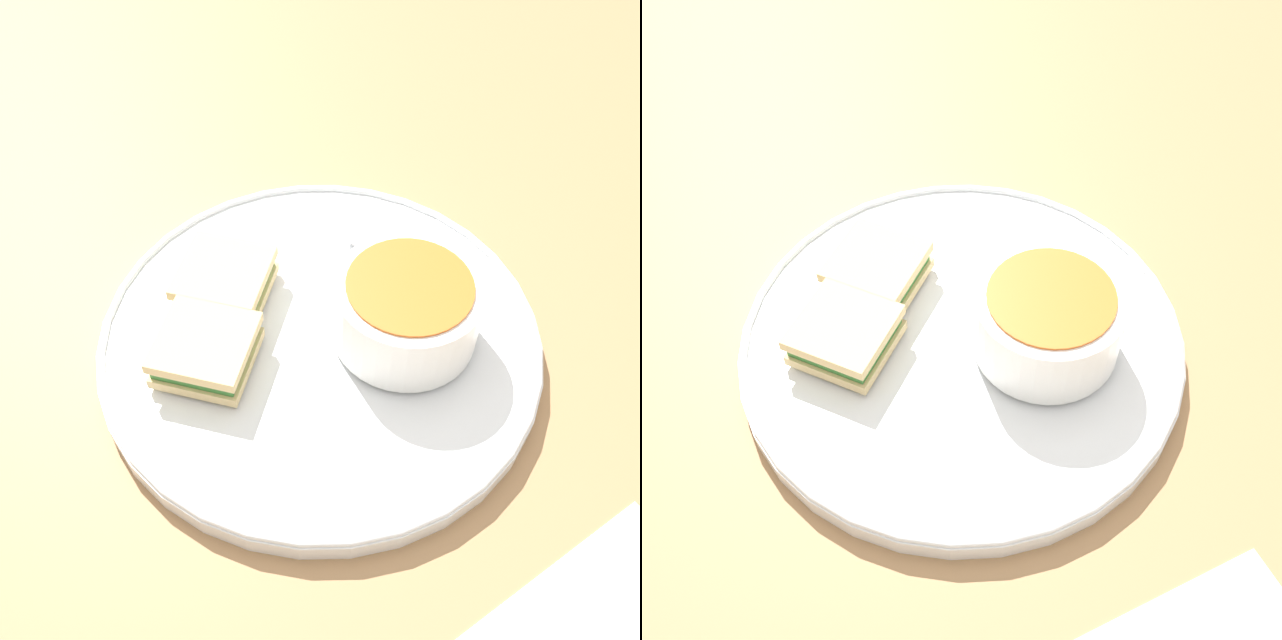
{
  "view_description": "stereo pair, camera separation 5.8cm",
  "coord_description": "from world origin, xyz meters",
  "views": [
    {
      "loc": [
        -0.34,
        0.11,
        0.49
      ],
      "look_at": [
        0.0,
        0.0,
        0.04
      ],
      "focal_mm": 42.0,
      "sensor_mm": 36.0,
      "label": 1
    },
    {
      "loc": [
        -0.35,
        0.05,
        0.49
      ],
      "look_at": [
        0.0,
        0.0,
        0.04
      ],
      "focal_mm": 42.0,
      "sensor_mm": 36.0,
      "label": 2
    }
  ],
  "objects": [
    {
      "name": "soup_bowl",
      "position": [
        -0.02,
        -0.06,
        0.05
      ],
      "size": [
        0.11,
        0.11,
        0.06
      ],
      "color": "white",
      "rests_on": "plate"
    },
    {
      "name": "sandwich_half_near",
      "position": [
        0.06,
        0.06,
        0.04
      ],
      "size": [
        0.1,
        0.1,
        0.03
      ],
      "rotation": [
        0.0,
        0.0,
        1.0
      ],
      "color": "#DBBC7F",
      "rests_on": "plate"
    },
    {
      "name": "ground_plane",
      "position": [
        0.0,
        0.0,
        0.0
      ],
      "size": [
        2.4,
        2.4,
        0.0
      ],
      "primitive_type": "plane",
      "color": "#9E754C"
    },
    {
      "name": "plate",
      "position": [
        0.0,
        0.0,
        0.01
      ],
      "size": [
        0.35,
        0.35,
        0.02
      ],
      "color": "white",
      "rests_on": "ground_plane"
    },
    {
      "name": "sandwich_half_far",
      "position": [
        0.0,
        0.09,
        0.04
      ],
      "size": [
        0.1,
        0.1,
        0.03
      ],
      "rotation": [
        0.0,
        0.0,
        1.0
      ],
      "color": "#DBBC7F",
      "rests_on": "plate"
    },
    {
      "name": "spoon",
      "position": [
        0.08,
        -0.07,
        0.03
      ],
      "size": [
        0.08,
        0.08,
        0.01
      ],
      "rotation": [
        0.0,
        0.0,
        7.06
      ],
      "color": "silver",
      "rests_on": "plate"
    }
  ]
}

